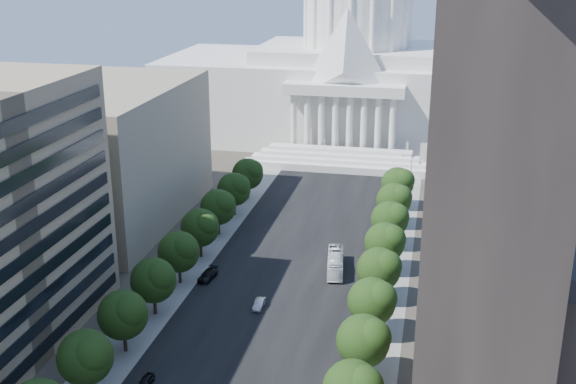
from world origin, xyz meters
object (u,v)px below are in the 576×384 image
Objects in this scene: car_dark_a at (146,381)px; car_dark_b at (208,275)px; city_bus at (335,263)px; car_silver at (259,304)px.

car_dark_a is 0.69× the size of car_dark_b.
city_bus is at bearing 65.71° from car_dark_a.
car_silver is at bearing 69.97° from car_dark_a.
car_dark_a is 27.44m from car_silver.
car_dark_b is 0.46× the size of city_bus.
car_silver is at bearing -28.85° from car_dark_b.
car_silver is at bearing -128.84° from city_bus.
city_bus is (10.52, 17.34, 1.00)m from car_silver.
car_dark_a is 0.91× the size of car_silver.
city_bus is at bearing 57.71° from car_silver.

